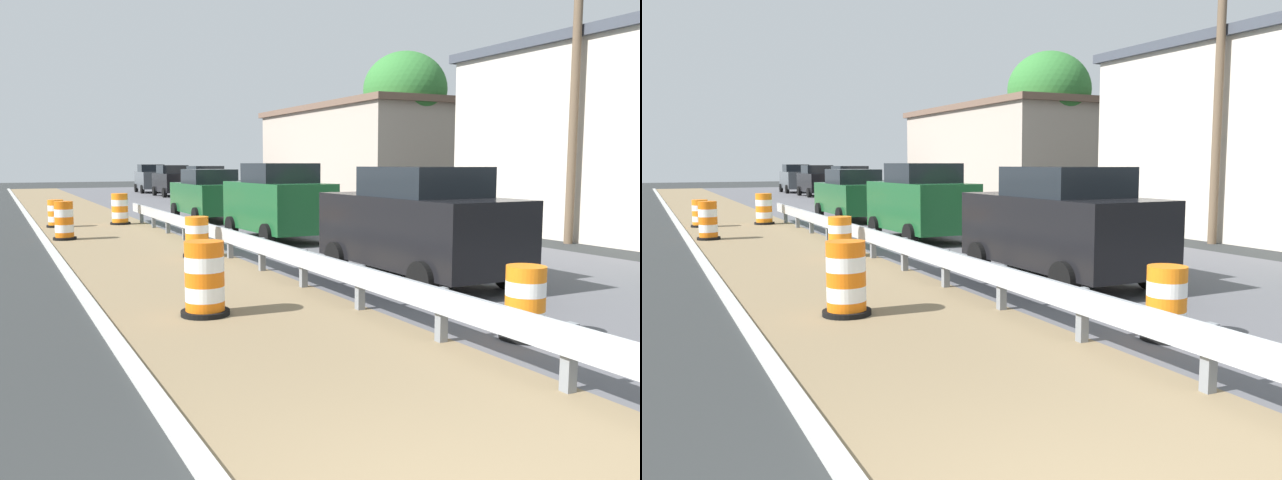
% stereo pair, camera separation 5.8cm
% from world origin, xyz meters
% --- Properties ---
extents(traffic_barrel_nearest, '(0.64, 0.64, 0.96)m').
position_xyz_m(traffic_barrel_nearest, '(3.46, 3.27, 0.43)').
color(traffic_barrel_nearest, orange).
rests_on(traffic_barrel_nearest, ground).
extents(traffic_barrel_close, '(0.73, 0.73, 1.12)m').
position_xyz_m(traffic_barrel_close, '(0.16, 6.42, 0.51)').
color(traffic_barrel_close, orange).
rests_on(traffic_barrel_close, ground).
extents(traffic_barrel_mid, '(0.70, 0.70, 0.98)m').
position_xyz_m(traffic_barrel_mid, '(1.77, 12.42, 0.44)').
color(traffic_barrel_mid, orange).
rests_on(traffic_barrel_mid, ground).
extents(traffic_barrel_far, '(0.66, 0.66, 1.14)m').
position_xyz_m(traffic_barrel_far, '(-0.74, 17.68, 0.52)').
color(traffic_barrel_far, orange).
rests_on(traffic_barrel_far, ground).
extents(traffic_barrel_farther, '(0.73, 0.73, 1.15)m').
position_xyz_m(traffic_barrel_farther, '(1.60, 21.97, 0.52)').
color(traffic_barrel_farther, orange).
rests_on(traffic_barrel_farther, ground).
extents(traffic_barrel_farthest, '(0.67, 0.67, 0.97)m').
position_xyz_m(traffic_barrel_farthest, '(-0.61, 21.90, 0.44)').
color(traffic_barrel_farthest, orange).
rests_on(traffic_barrel_farthest, ground).
extents(car_lead_near_lane, '(2.19, 4.53, 2.20)m').
position_xyz_m(car_lead_near_lane, '(4.69, 7.42, 1.10)').
color(car_lead_near_lane, black).
rests_on(car_lead_near_lane, ground).
extents(car_trailing_near_lane, '(2.14, 4.10, 2.09)m').
position_xyz_m(car_trailing_near_lane, '(8.49, 33.85, 1.04)').
color(car_trailing_near_lane, black).
rests_on(car_trailing_near_lane, ground).
extents(car_lead_far_lane, '(2.18, 4.14, 2.26)m').
position_xyz_m(car_lead_far_lane, '(4.89, 14.78, 1.12)').
color(car_lead_far_lane, '#195128').
rests_on(car_lead_far_lane, ground).
extents(car_mid_far_lane, '(2.17, 4.32, 2.11)m').
position_xyz_m(car_mid_far_lane, '(8.51, 41.61, 1.06)').
color(car_mid_far_lane, black).
rests_on(car_mid_far_lane, ground).
extents(car_trailing_far_lane, '(2.07, 4.67, 2.02)m').
position_xyz_m(car_trailing_far_lane, '(5.02, 22.11, 1.01)').
color(car_trailing_far_lane, '#195128').
rests_on(car_trailing_far_lane, ground).
extents(car_distant_a, '(2.23, 4.18, 2.15)m').
position_xyz_m(car_distant_a, '(8.41, 47.90, 1.07)').
color(car_distant_a, '#4C5156').
rests_on(car_distant_a, ground).
extents(roadside_shop_far, '(8.49, 13.75, 5.25)m').
position_xyz_m(roadside_shop_far, '(16.30, 27.73, 2.63)').
color(roadside_shop_far, '#AD9E8E').
rests_on(roadside_shop_far, ground).
extents(utility_pole_near, '(0.24, 1.80, 9.25)m').
position_xyz_m(utility_pole_near, '(11.89, 10.33, 4.78)').
color(utility_pole_near, brown).
rests_on(utility_pole_near, ground).
extents(tree_roadside, '(3.86, 3.86, 7.35)m').
position_xyz_m(tree_roadside, '(14.68, 22.79, 5.57)').
color(tree_roadside, '#4C3D2D').
rests_on(tree_roadside, ground).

